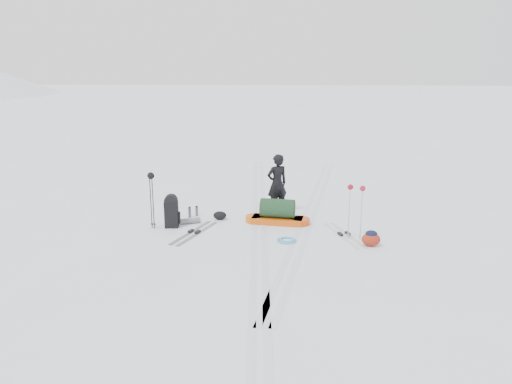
% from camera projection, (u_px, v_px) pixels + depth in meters
% --- Properties ---
extents(ground, '(200.00, 200.00, 0.00)m').
position_uv_depth(ground, '(259.00, 229.00, 12.52)').
color(ground, white).
rests_on(ground, ground).
extents(ski_tracks, '(3.38, 17.97, 0.01)m').
position_uv_depth(ski_tracks, '(284.00, 219.00, 13.32)').
color(ski_tracks, silver).
rests_on(ski_tracks, ground).
extents(skier, '(0.72, 0.64, 1.66)m').
position_uv_depth(skier, '(277.00, 184.00, 13.66)').
color(skier, black).
rests_on(skier, ground).
extents(pulk_sled, '(1.73, 0.70, 0.65)m').
position_uv_depth(pulk_sled, '(277.00, 214.00, 12.90)').
color(pulk_sled, '#D14F0C').
rests_on(pulk_sled, ground).
extents(expedition_rucksack, '(0.85, 0.63, 0.85)m').
position_uv_depth(expedition_rucksack, '(174.00, 212.00, 12.57)').
color(expedition_rucksack, black).
rests_on(expedition_rucksack, ground).
extents(ski_poles_black, '(0.19, 0.18, 1.44)m').
position_uv_depth(ski_poles_black, '(151.00, 183.00, 12.27)').
color(ski_poles_black, black).
rests_on(ski_poles_black, ground).
extents(ski_poles_silver, '(0.40, 0.24, 1.32)m').
position_uv_depth(ski_poles_silver, '(356.00, 194.00, 11.48)').
color(ski_poles_silver, '#AEAFB5').
rests_on(ski_poles_silver, ground).
extents(touring_skis_grey, '(0.87, 1.92, 0.07)m').
position_uv_depth(touring_skis_grey, '(194.00, 233.00, 12.17)').
color(touring_skis_grey, gray).
rests_on(touring_skis_grey, ground).
extents(touring_skis_white, '(0.89, 1.93, 0.07)m').
position_uv_depth(touring_skis_white, '(344.00, 235.00, 12.01)').
color(touring_skis_white, silver).
rests_on(touring_skis_white, ground).
extents(rope_coil, '(0.56, 0.56, 0.06)m').
position_uv_depth(rope_coil, '(287.00, 240.00, 11.61)').
color(rope_coil, '#53A5C9').
rests_on(rope_coil, ground).
extents(small_daypack, '(0.52, 0.49, 0.36)m').
position_uv_depth(small_daypack, '(371.00, 238.00, 11.28)').
color(small_daypack, maroon).
rests_on(small_daypack, ground).
extents(thermos_pair, '(0.24, 0.24, 0.30)m').
position_uv_depth(thermos_pair, '(193.00, 212.00, 13.47)').
color(thermos_pair, '#505457').
rests_on(thermos_pair, ground).
extents(stuff_sack, '(0.36, 0.27, 0.22)m').
position_uv_depth(stuff_sack, '(220.00, 215.00, 13.25)').
color(stuff_sack, black).
rests_on(stuff_sack, ground).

